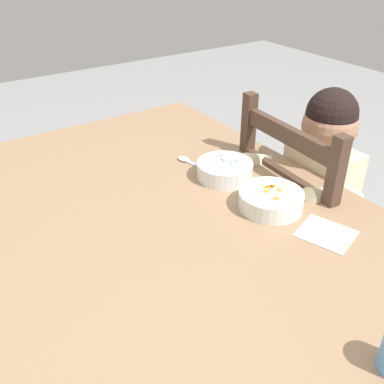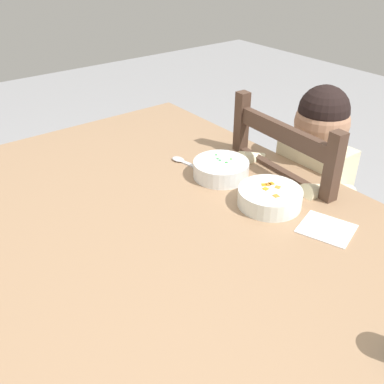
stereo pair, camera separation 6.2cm
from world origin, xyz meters
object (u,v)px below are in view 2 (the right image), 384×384
Objects in this scene: bowl_of_carrots at (270,197)px; child_figure at (307,186)px; bowl_of_peas at (221,169)px; spoon at (183,161)px; dining_chair at (300,230)px; dining_table at (167,244)px.

child_figure is at bearing 108.89° from bowl_of_carrots.
bowl_of_peas is 0.15m from spoon.
dining_chair is at bearing 108.93° from bowl_of_carrots.
bowl_of_carrots is at bearing 63.16° from dining_table.
spoon is (-0.24, -0.34, 0.28)m from dining_chair.
spoon is at bearing -125.33° from dining_chair.
dining_table is 1.50× the size of dining_chair.
dining_chair is 5.48× the size of bowl_of_carrots.
bowl_of_carrots is 1.24× the size of spoon.
dining_chair reaches higher than bowl_of_carrots.
bowl_of_peas is (-0.07, 0.25, 0.12)m from dining_table.
child_figure is 0.33m from bowl_of_carrots.
bowl_of_peas is 0.20m from bowl_of_carrots.
bowl_of_peas reaches higher than dining_table.
dining_chair is 5.66× the size of bowl_of_peas.
child_figure is at bearing 53.60° from spoon.
dining_chair reaches higher than spoon.
bowl_of_peas reaches higher than bowl_of_carrots.
dining_chair is 0.44m from bowl_of_carrots.
dining_table is 10.19× the size of spoon.
bowl_of_peas is at bearing -108.91° from child_figure.
dining_table is 0.32m from spoon.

